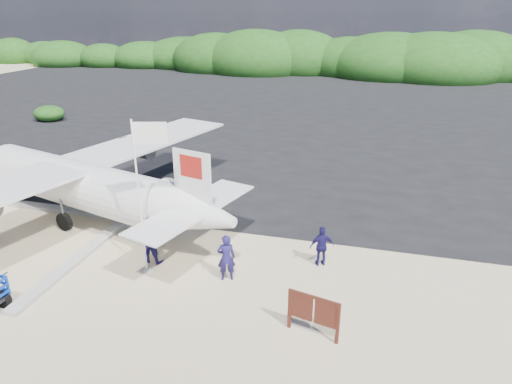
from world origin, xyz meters
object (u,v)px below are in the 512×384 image
crew_b (151,239)px  aircraft_large (468,133)px  flagpole (147,271)px  crew_c (322,246)px  signboard (312,335)px  crew_a (226,258)px

crew_b → aircraft_large: 26.51m
flagpole → crew_c: flagpole is taller
crew_b → flagpole: bearing=102.4°
signboard → crew_a: bearing=160.5°
signboard → crew_a: 3.93m
crew_a → aircraft_large: (11.03, 22.92, -0.83)m
crew_b → signboard: bearing=161.1°
crew_a → crew_c: bearing=-172.2°
crew_b → crew_c: bearing=-164.3°
signboard → crew_c: size_ratio=1.08×
signboard → aircraft_large: (7.81, 25.01, 0.00)m
flagpole → signboard: bearing=-17.0°
crew_a → crew_b: size_ratio=0.94×
signboard → crew_c: 3.92m
flagpole → crew_b: 1.11m
signboard → crew_c: (-0.25, 3.84, 0.75)m
flagpole → signboard: flagpole is taller
flagpole → crew_c: (5.84, 1.98, 0.75)m
signboard → crew_b: (-6.20, 2.53, 0.88)m
flagpole → crew_b: (-0.11, 0.66, 0.88)m
flagpole → crew_b: size_ratio=3.05×
flagpole → signboard: size_ratio=3.34×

